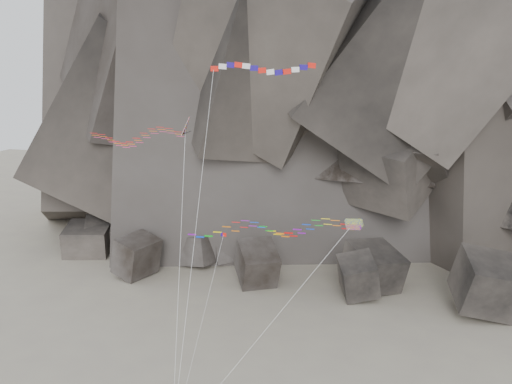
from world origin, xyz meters
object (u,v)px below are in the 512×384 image
(delta_kite, at_px, (132,136))
(pennant_kite, at_px, (214,271))
(parafoil_kite, at_px, (264,228))
(banner_kite, at_px, (262,71))

(delta_kite, distance_m, pennant_kite, 14.19)
(parafoil_kite, height_order, pennant_kite, parafoil_kite)
(delta_kite, xyz_separation_m, banner_kite, (10.59, 4.79, 5.70))
(banner_kite, bearing_deg, pennant_kite, -150.19)
(delta_kite, distance_m, banner_kite, 12.94)
(parafoil_kite, distance_m, pennant_kite, 7.07)
(delta_kite, bearing_deg, parafoil_kite, -11.79)
(banner_kite, xyz_separation_m, pennant_kite, (-3.19, -4.11, -17.79))
(delta_kite, bearing_deg, banner_kite, 14.51)
(parafoil_kite, bearing_deg, pennant_kite, 178.70)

